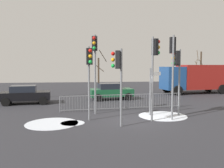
{
  "coord_description": "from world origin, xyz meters",
  "views": [
    {
      "loc": [
        -2.76,
        -13.01,
        3.11
      ],
      "look_at": [
        -0.87,
        2.71,
        1.84
      ],
      "focal_mm": 38.37,
      "sensor_mm": 36.0,
      "label": 1
    }
  ],
  "objects_px": {
    "traffic_light_foreground_left": "(177,67)",
    "car_black_far": "(25,94)",
    "car_green_near": "(111,91)",
    "traffic_light_mid_left": "(118,70)",
    "bare_tree_left": "(200,69)",
    "delivery_truck": "(194,77)",
    "traffic_light_rear_right": "(173,58)",
    "traffic_light_rear_left": "(155,60)",
    "bare_tree_centre": "(99,72)",
    "traffic_light_mid_right": "(95,56)",
    "direction_sign_post": "(151,89)",
    "traffic_light_foreground_right": "(89,66)"
  },
  "relations": [
    {
      "from": "traffic_light_foreground_left",
      "to": "car_black_far",
      "type": "height_order",
      "value": "traffic_light_foreground_left"
    },
    {
      "from": "car_green_near",
      "to": "traffic_light_mid_left",
      "type": "bearing_deg",
      "value": -101.8
    },
    {
      "from": "car_green_near",
      "to": "bare_tree_left",
      "type": "xyz_separation_m",
      "value": [
        13.37,
        9.69,
        1.83
      ]
    },
    {
      "from": "car_black_far",
      "to": "delivery_truck",
      "type": "distance_m",
      "value": 17.39
    },
    {
      "from": "traffic_light_rear_right",
      "to": "traffic_light_rear_left",
      "type": "xyz_separation_m",
      "value": [
        -1.1,
        -0.2,
        -0.09
      ]
    },
    {
      "from": "traffic_light_rear_right",
      "to": "traffic_light_rear_left",
      "type": "distance_m",
      "value": 1.12
    },
    {
      "from": "delivery_truck",
      "to": "bare_tree_centre",
      "type": "distance_m",
      "value": 11.09
    },
    {
      "from": "traffic_light_mid_right",
      "to": "direction_sign_post",
      "type": "relative_size",
      "value": 1.71
    },
    {
      "from": "traffic_light_mid_right",
      "to": "traffic_light_foreground_left",
      "type": "relative_size",
      "value": 1.23
    },
    {
      "from": "traffic_light_mid_right",
      "to": "car_green_near",
      "type": "relative_size",
      "value": 1.24
    },
    {
      "from": "direction_sign_post",
      "to": "traffic_light_foreground_left",
      "type": "bearing_deg",
      "value": -29.16
    },
    {
      "from": "traffic_light_mid_left",
      "to": "car_black_far",
      "type": "xyz_separation_m",
      "value": [
        -6.35,
        7.84,
        -2.1
      ]
    },
    {
      "from": "traffic_light_mid_left",
      "to": "traffic_light_rear_left",
      "type": "relative_size",
      "value": 0.85
    },
    {
      "from": "direction_sign_post",
      "to": "traffic_light_foreground_right",
      "type": "bearing_deg",
      "value": 177.98
    },
    {
      "from": "traffic_light_mid_right",
      "to": "car_green_near",
      "type": "xyz_separation_m",
      "value": [
        1.71,
        6.31,
        -2.86
      ]
    },
    {
      "from": "traffic_light_mid_right",
      "to": "traffic_light_foreground_left",
      "type": "distance_m",
      "value": 5.07
    },
    {
      "from": "traffic_light_mid_right",
      "to": "traffic_light_mid_left",
      "type": "bearing_deg",
      "value": 118.8
    },
    {
      "from": "traffic_light_rear_right",
      "to": "bare_tree_left",
      "type": "bearing_deg",
      "value": 65.58
    },
    {
      "from": "traffic_light_mid_left",
      "to": "traffic_light_mid_right",
      "type": "relative_size",
      "value": 0.79
    },
    {
      "from": "traffic_light_foreground_left",
      "to": "traffic_light_rear_left",
      "type": "relative_size",
      "value": 0.88
    },
    {
      "from": "traffic_light_mid_right",
      "to": "bare_tree_left",
      "type": "bearing_deg",
      "value": -122.74
    },
    {
      "from": "traffic_light_foreground_right",
      "to": "traffic_light_mid_left",
      "type": "bearing_deg",
      "value": 125.19
    },
    {
      "from": "traffic_light_mid_left",
      "to": "car_black_far",
      "type": "bearing_deg",
      "value": 54.89
    },
    {
      "from": "traffic_light_mid_right",
      "to": "bare_tree_centre",
      "type": "bearing_deg",
      "value": -84.01
    },
    {
      "from": "traffic_light_foreground_left",
      "to": "direction_sign_post",
      "type": "relative_size",
      "value": 1.39
    },
    {
      "from": "traffic_light_foreground_right",
      "to": "bare_tree_left",
      "type": "height_order",
      "value": "bare_tree_left"
    },
    {
      "from": "car_green_near",
      "to": "direction_sign_post",
      "type": "bearing_deg",
      "value": -83.66
    },
    {
      "from": "delivery_truck",
      "to": "traffic_light_foreground_left",
      "type": "bearing_deg",
      "value": 52.91
    },
    {
      "from": "traffic_light_foreground_right",
      "to": "bare_tree_centre",
      "type": "bearing_deg",
      "value": -105.23
    },
    {
      "from": "traffic_light_mid_left",
      "to": "car_black_far",
      "type": "height_order",
      "value": "traffic_light_mid_left"
    },
    {
      "from": "traffic_light_rear_right",
      "to": "delivery_truck",
      "type": "xyz_separation_m",
      "value": [
        7.01,
        11.73,
        -1.74
      ]
    },
    {
      "from": "car_green_near",
      "to": "delivery_truck",
      "type": "relative_size",
      "value": 0.55
    },
    {
      "from": "direction_sign_post",
      "to": "bare_tree_left",
      "type": "distance_m",
      "value": 20.32
    },
    {
      "from": "traffic_light_rear_right",
      "to": "traffic_light_mid_right",
      "type": "bearing_deg",
      "value": 162.82
    },
    {
      "from": "delivery_truck",
      "to": "bare_tree_left",
      "type": "height_order",
      "value": "bare_tree_left"
    },
    {
      "from": "bare_tree_centre",
      "to": "traffic_light_foreground_right",
      "type": "bearing_deg",
      "value": -95.45
    },
    {
      "from": "traffic_light_mid_right",
      "to": "direction_sign_post",
      "type": "bearing_deg",
      "value": -179.73
    },
    {
      "from": "traffic_light_rear_right",
      "to": "traffic_light_foreground_right",
      "type": "bearing_deg",
      "value": -175.77
    },
    {
      "from": "traffic_light_foreground_right",
      "to": "bare_tree_left",
      "type": "relative_size",
      "value": 0.81
    },
    {
      "from": "traffic_light_mid_right",
      "to": "delivery_truck",
      "type": "xyz_separation_m",
      "value": [
        11.28,
        9.83,
        -1.89
      ]
    },
    {
      "from": "traffic_light_mid_right",
      "to": "direction_sign_post",
      "type": "xyz_separation_m",
      "value": [
        3.43,
        -0.62,
        -1.99
      ]
    },
    {
      "from": "traffic_light_mid_right",
      "to": "traffic_light_rear_left",
      "type": "distance_m",
      "value": 3.8
    },
    {
      "from": "traffic_light_mid_left",
      "to": "bare_tree_left",
      "type": "xyz_separation_m",
      "value": [
        14.07,
        19.08,
        -0.28
      ]
    },
    {
      "from": "traffic_light_mid_left",
      "to": "traffic_light_rear_left",
      "type": "bearing_deg",
      "value": -49.4
    },
    {
      "from": "direction_sign_post",
      "to": "traffic_light_mid_left",
      "type": "bearing_deg",
      "value": -152.1
    },
    {
      "from": "traffic_light_foreground_right",
      "to": "traffic_light_mid_right",
      "type": "relative_size",
      "value": 0.83
    },
    {
      "from": "traffic_light_foreground_left",
      "to": "traffic_light_rear_right",
      "type": "bearing_deg",
      "value": 144.17
    },
    {
      "from": "traffic_light_foreground_right",
      "to": "bare_tree_centre",
      "type": "relative_size",
      "value": 0.84
    },
    {
      "from": "traffic_light_rear_left",
      "to": "car_black_far",
      "type": "xyz_separation_m",
      "value": [
        -8.5,
        6.86,
        -2.62
      ]
    },
    {
      "from": "traffic_light_rear_right",
      "to": "car_green_near",
      "type": "height_order",
      "value": "traffic_light_rear_right"
    }
  ]
}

